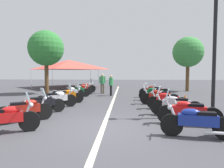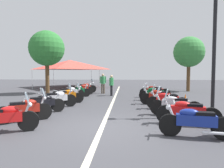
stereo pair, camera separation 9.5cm
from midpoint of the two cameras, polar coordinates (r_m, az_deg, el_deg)
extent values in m
plane|color=#424247|center=(6.68, -2.54, -12.33)|extent=(80.00, 80.00, 0.00)
cube|color=beige|center=(12.18, 0.43, -5.10)|extent=(25.98, 0.16, 0.01)
cylinder|color=black|center=(6.77, -22.21, -9.67)|extent=(0.40, 0.62, 0.62)
cube|color=red|center=(6.77, -28.11, -8.25)|extent=(0.70, 1.06, 0.30)
ellipsoid|color=red|center=(6.72, -26.63, -6.57)|extent=(0.46, 0.58, 0.22)
cylinder|color=silver|center=(6.71, -22.78, -7.18)|extent=(0.19, 0.29, 0.58)
cylinder|color=silver|center=(6.66, -23.20, -4.14)|extent=(0.58, 0.30, 0.04)
sphere|color=silver|center=(6.68, -21.88, -5.47)|extent=(0.14, 0.14, 0.14)
cube|color=silver|center=(6.64, -22.53, -3.52)|extent=(0.38, 0.27, 0.32)
cylinder|color=black|center=(8.17, -18.54, -7.32)|extent=(0.49, 0.59, 0.63)
cylinder|color=black|center=(7.94, -28.09, -7.85)|extent=(0.49, 0.59, 0.63)
cube|color=maroon|center=(8.00, -23.28, -6.34)|extent=(0.84, 0.99, 0.30)
ellipsoid|color=maroon|center=(8.00, -22.04, -4.86)|extent=(0.52, 0.57, 0.22)
cube|color=black|center=(7.93, -24.88, -5.14)|extent=(0.50, 0.54, 0.12)
cylinder|color=silver|center=(8.10, -18.99, -5.26)|extent=(0.23, 0.27, 0.58)
cylinder|color=silver|center=(8.05, -19.32, -2.74)|extent=(0.52, 0.41, 0.04)
sphere|color=silver|center=(8.10, -18.26, -3.82)|extent=(0.14, 0.14, 0.14)
cylinder|color=silver|center=(8.16, -26.28, -8.18)|extent=(0.40, 0.49, 0.08)
cube|color=silver|center=(8.06, -18.78, -2.22)|extent=(0.36, 0.31, 0.32)
cylinder|color=black|center=(9.53, -14.78, -5.80)|extent=(0.48, 0.57, 0.61)
cylinder|color=black|center=(9.18, -23.27, -6.32)|extent=(0.48, 0.57, 0.61)
cube|color=black|center=(9.30, -18.96, -4.98)|extent=(0.88, 1.03, 0.30)
ellipsoid|color=black|center=(9.32, -17.91, -3.70)|extent=(0.52, 0.57, 0.22)
cube|color=black|center=(9.22, -20.31, -3.94)|extent=(0.50, 0.54, 0.12)
cylinder|color=silver|center=(9.46, -15.15, -4.03)|extent=(0.23, 0.27, 0.58)
cylinder|color=silver|center=(9.41, -15.42, -1.87)|extent=(0.52, 0.41, 0.04)
sphere|color=silver|center=(9.48, -14.54, -2.79)|extent=(0.14, 0.14, 0.14)
cylinder|color=silver|center=(9.42, -21.74, -6.60)|extent=(0.40, 0.49, 0.08)
cylinder|color=black|center=(10.81, -11.48, -4.56)|extent=(0.43, 0.63, 0.65)
cylinder|color=black|center=(10.58, -19.09, -4.85)|extent=(0.43, 0.63, 0.65)
cube|color=white|center=(10.65, -15.26, -3.76)|extent=(0.77, 1.09, 0.30)
ellipsoid|color=white|center=(10.65, -14.32, -2.65)|extent=(0.48, 0.58, 0.22)
cube|color=black|center=(10.59, -16.45, -2.83)|extent=(0.46, 0.55, 0.12)
cylinder|color=silver|center=(10.76, -11.81, -2.99)|extent=(0.20, 0.29, 0.58)
cylinder|color=silver|center=(10.71, -12.04, -1.08)|extent=(0.56, 0.33, 0.04)
sphere|color=silver|center=(10.76, -11.25, -1.91)|extent=(0.14, 0.14, 0.14)
cylinder|color=silver|center=(10.80, -17.65, -5.18)|extent=(0.33, 0.52, 0.08)
cube|color=silver|center=(10.72, -11.63, -0.70)|extent=(0.37, 0.28, 0.32)
cylinder|color=black|center=(12.03, -9.26, -3.83)|extent=(0.39, 0.60, 0.60)
cylinder|color=black|center=(11.80, -16.07, -4.06)|extent=(0.39, 0.60, 0.60)
cube|color=orange|center=(11.87, -12.64, -3.09)|extent=(0.73, 1.10, 0.30)
ellipsoid|color=orange|center=(11.88, -11.80, -2.10)|extent=(0.46, 0.58, 0.22)
cube|color=black|center=(11.82, -13.71, -2.26)|extent=(0.44, 0.55, 0.12)
cylinder|color=silver|center=(11.98, -9.56, -2.42)|extent=(0.19, 0.29, 0.58)
cylinder|color=silver|center=(11.94, -9.76, -0.70)|extent=(0.58, 0.31, 0.04)
sphere|color=silver|center=(11.99, -9.05, -1.45)|extent=(0.14, 0.14, 0.14)
cylinder|color=silver|center=(12.02, -14.79, -4.34)|extent=(0.31, 0.53, 0.08)
cube|color=silver|center=(11.95, -9.39, -0.36)|extent=(0.38, 0.27, 0.32)
cylinder|color=black|center=(13.44, -9.03, -2.90)|extent=(0.48, 0.64, 0.68)
cylinder|color=black|center=(13.03, -15.02, -3.18)|extent=(0.48, 0.64, 0.68)
cube|color=silver|center=(13.20, -11.99, -2.26)|extent=(0.83, 1.07, 0.30)
ellipsoid|color=silver|center=(13.24, -11.25, -1.37)|extent=(0.50, 0.58, 0.22)
cube|color=black|center=(13.12, -12.92, -1.52)|extent=(0.48, 0.54, 0.12)
cylinder|color=silver|center=(13.40, -9.28, -1.63)|extent=(0.22, 0.28, 0.58)
cylinder|color=silver|center=(13.35, -9.46, -0.10)|extent=(0.54, 0.37, 0.04)
sphere|color=silver|center=(13.42, -8.85, -0.77)|extent=(0.14, 0.14, 0.14)
cylinder|color=silver|center=(13.29, -13.99, -3.48)|extent=(0.36, 0.51, 0.08)
cylinder|color=black|center=(14.84, -7.14, -2.41)|extent=(0.44, 0.59, 0.61)
cylinder|color=black|center=(14.38, -12.67, -2.66)|extent=(0.44, 0.59, 0.61)
cube|color=#0C592D|center=(14.58, -9.87, -1.83)|extent=(0.83, 1.10, 0.30)
ellipsoid|color=#0C592D|center=(14.62, -9.21, -1.02)|extent=(0.50, 0.58, 0.22)
cube|color=black|center=(14.50, -10.71, -1.16)|extent=(0.47, 0.54, 0.12)
cylinder|color=silver|center=(14.79, -7.37, -1.27)|extent=(0.21, 0.28, 0.58)
cylinder|color=silver|center=(14.75, -7.53, 0.12)|extent=(0.55, 0.36, 0.04)
sphere|color=silver|center=(14.82, -6.98, -0.48)|extent=(0.14, 0.14, 0.14)
cylinder|color=silver|center=(14.65, -11.74, -2.90)|extent=(0.36, 0.51, 0.08)
cylinder|color=black|center=(16.31, -6.18, -1.83)|extent=(0.49, 0.60, 0.64)
cylinder|color=black|center=(15.74, -10.88, -2.06)|extent=(0.49, 0.60, 0.64)
cube|color=maroon|center=(16.00, -8.50, -1.30)|extent=(0.87, 1.05, 0.30)
ellipsoid|color=maroon|center=(16.06, -7.91, -0.56)|extent=(0.52, 0.57, 0.22)
cube|color=black|center=(15.90, -9.23, -0.69)|extent=(0.49, 0.54, 0.12)
cylinder|color=silver|center=(16.26, -6.38, -0.78)|extent=(0.23, 0.28, 0.58)
cylinder|color=silver|center=(16.22, -6.51, 0.48)|extent=(0.53, 0.40, 0.04)
sphere|color=silver|center=(16.30, -6.03, -0.07)|extent=(0.14, 0.14, 0.14)
cylinder|color=silver|center=(16.02, -10.16, -2.30)|extent=(0.39, 0.49, 0.08)
cylinder|color=black|center=(17.74, -5.39, -1.36)|extent=(0.45, 0.65, 0.66)
cylinder|color=black|center=(17.27, -10.16, -1.53)|extent=(0.45, 0.65, 0.66)
cube|color=maroon|center=(17.47, -7.75, -0.85)|extent=(0.82, 1.15, 0.30)
ellipsoid|color=maroon|center=(17.51, -7.20, -0.18)|extent=(0.48, 0.58, 0.22)
cube|color=black|center=(17.39, -8.45, -0.29)|extent=(0.46, 0.55, 0.12)
cylinder|color=silver|center=(17.69, -5.58, -0.40)|extent=(0.20, 0.29, 0.58)
cylinder|color=silver|center=(17.66, -5.71, 0.77)|extent=(0.56, 0.34, 0.04)
sphere|color=silver|center=(17.72, -5.25, 0.26)|extent=(0.14, 0.14, 0.14)
cylinder|color=silver|center=(17.53, -9.35, -1.77)|extent=(0.34, 0.52, 0.08)
cube|color=silver|center=(17.68, -5.47, 1.00)|extent=(0.37, 0.28, 0.32)
cylinder|color=black|center=(6.07, 16.51, -11.05)|extent=(0.26, 0.64, 0.62)
cylinder|color=black|center=(6.26, 29.39, -10.91)|extent=(0.26, 0.64, 0.62)
cube|color=navy|center=(6.09, 23.10, -9.40)|extent=(0.48, 1.08, 0.30)
ellipsoid|color=navy|center=(6.02, 21.43, -7.55)|extent=(0.36, 0.56, 0.22)
cube|color=black|center=(6.08, 25.21, -7.73)|extent=(0.35, 0.52, 0.12)
cylinder|color=silver|center=(6.00, 17.14, -8.28)|extent=(0.12, 0.30, 0.58)
cylinder|color=silver|center=(5.94, 17.59, -4.88)|extent=(0.62, 0.16, 0.04)
sphere|color=silver|center=(5.96, 16.11, -6.38)|extent=(0.14, 0.14, 0.14)
cylinder|color=silver|center=(6.05, 27.22, -12.25)|extent=(0.18, 0.56, 0.08)
cylinder|color=black|center=(7.42, 15.27, -8.27)|extent=(0.31, 0.66, 0.65)
cylinder|color=black|center=(7.47, 26.67, -8.44)|extent=(0.31, 0.66, 0.65)
cube|color=red|center=(7.37, 21.02, -7.03)|extent=(0.56, 1.15, 0.30)
ellipsoid|color=red|center=(7.34, 19.64, -5.47)|extent=(0.39, 0.57, 0.22)
cube|color=black|center=(7.36, 22.77, -5.67)|extent=(0.38, 0.53, 0.12)
cylinder|color=silver|center=(7.36, 15.78, -6.00)|extent=(0.14, 0.30, 0.58)
cylinder|color=silver|center=(7.31, 16.14, -3.22)|extent=(0.61, 0.20, 0.04)
sphere|color=silver|center=(7.34, 14.94, -4.44)|extent=(0.14, 0.14, 0.14)
cylinder|color=silver|center=(7.28, 24.52, -9.47)|extent=(0.22, 0.55, 0.08)
cube|color=silver|center=(7.30, 15.52, -2.66)|extent=(0.38, 0.21, 0.32)
cylinder|color=black|center=(8.79, 13.13, -6.42)|extent=(0.33, 0.66, 0.65)
cylinder|color=black|center=(8.70, 22.61, -6.69)|extent=(0.33, 0.66, 0.65)
cube|color=silver|center=(8.69, 17.86, -5.41)|extent=(0.60, 1.13, 0.30)
ellipsoid|color=silver|center=(8.67, 16.70, -4.07)|extent=(0.41, 0.57, 0.22)
cube|color=black|center=(8.65, 19.35, -4.27)|extent=(0.39, 0.54, 0.12)
cylinder|color=silver|center=(8.74, 13.54, -4.49)|extent=(0.15, 0.30, 0.58)
cylinder|color=silver|center=(8.69, 13.84, -2.15)|extent=(0.60, 0.23, 0.04)
sphere|color=silver|center=(8.73, 12.85, -3.17)|extent=(0.14, 0.14, 0.14)
cylinder|color=silver|center=(8.54, 20.67, -7.50)|extent=(0.24, 0.55, 0.08)
cube|color=silver|center=(8.69, 13.32, -1.68)|extent=(0.38, 0.22, 0.32)
cylinder|color=black|center=(10.15, 11.77, -5.16)|extent=(0.28, 0.63, 0.62)
cylinder|color=black|center=(10.11, 19.53, -5.31)|extent=(0.28, 0.63, 0.62)
cube|color=red|center=(10.08, 15.66, -4.24)|extent=(0.51, 1.07, 0.30)
ellipsoid|color=red|center=(10.06, 14.65, -3.09)|extent=(0.37, 0.57, 0.22)
cube|color=black|center=(10.06, 16.93, -3.24)|extent=(0.36, 0.53, 0.12)
cylinder|color=silver|center=(10.10, 12.13, -3.48)|extent=(0.13, 0.30, 0.58)
cylinder|color=silver|center=(10.06, 12.39, -1.45)|extent=(0.61, 0.18, 0.04)
sphere|color=silver|center=(10.09, 11.53, -2.34)|extent=(0.14, 0.14, 0.14)
cylinder|color=silver|center=(9.94, 17.98, -5.97)|extent=(0.20, 0.55, 0.08)
cube|color=silver|center=(10.06, 11.94, -1.05)|extent=(0.38, 0.20, 0.32)
cylinder|color=black|center=(11.54, 9.74, -4.08)|extent=(0.25, 0.64, 0.63)
cylinder|color=black|center=(11.52, 17.29, -4.19)|extent=(0.25, 0.64, 0.63)
cube|color=maroon|center=(11.48, 13.53, -3.25)|extent=(0.48, 1.18, 0.30)
ellipsoid|color=maroon|center=(11.46, 12.64, -2.25)|extent=(0.35, 0.56, 0.22)
cube|color=black|center=(11.46, 14.64, -2.38)|extent=(0.34, 0.52, 0.12)
cylinder|color=silver|center=(11.50, 10.06, -2.60)|extent=(0.12, 0.30, 0.58)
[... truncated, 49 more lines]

